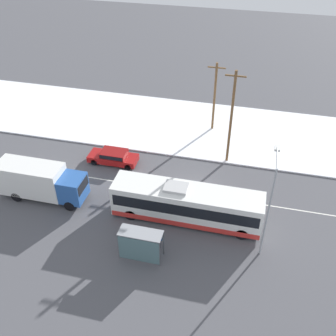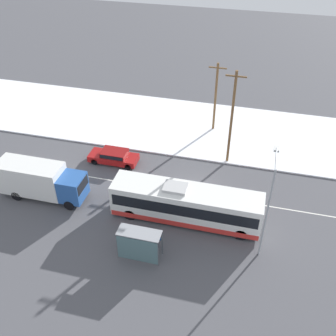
# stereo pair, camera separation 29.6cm
# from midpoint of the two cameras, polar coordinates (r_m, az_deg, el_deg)

# --- Properties ---
(ground_plane) EXTENTS (120.00, 120.00, 0.00)m
(ground_plane) POSITION_cam_midpoint_polar(r_m,az_deg,el_deg) (34.35, 3.01, -3.67)
(ground_plane) COLOR #4C4C51
(snow_lot) EXTENTS (80.00, 11.77, 0.12)m
(snow_lot) POSITION_cam_midpoint_polar(r_m,az_deg,el_deg) (43.23, 5.91, 5.64)
(snow_lot) COLOR white
(snow_lot) RESTS_ON ground_plane
(lane_marking_center) EXTENTS (60.00, 0.12, 0.00)m
(lane_marking_center) POSITION_cam_midpoint_polar(r_m,az_deg,el_deg) (34.35, 3.01, -3.67)
(lane_marking_center) COLOR silver
(lane_marking_center) RESTS_ON ground_plane
(city_bus) EXTENTS (11.80, 2.57, 3.19)m
(city_bus) POSITION_cam_midpoint_polar(r_m,az_deg,el_deg) (30.94, 2.46, -5.24)
(city_bus) COLOR white
(city_bus) RESTS_ON ground_plane
(box_truck) EXTENTS (7.50, 2.30, 3.20)m
(box_truck) POSITION_cam_midpoint_polar(r_m,az_deg,el_deg) (34.60, -18.34, -1.74)
(box_truck) COLOR silver
(box_truck) RESTS_ON ground_plane
(sedan_car) EXTENTS (4.68, 1.80, 1.32)m
(sedan_car) POSITION_cam_midpoint_polar(r_m,az_deg,el_deg) (37.85, -8.15, 1.68)
(sedan_car) COLOR maroon
(sedan_car) RESTS_ON ground_plane
(pedestrian_at_stop) EXTENTS (0.66, 0.30, 1.85)m
(pedestrian_at_stop) POSITION_cam_midpoint_polar(r_m,az_deg,el_deg) (29.02, -1.81, -9.93)
(pedestrian_at_stop) COLOR #23232D
(pedestrian_at_stop) RESTS_ON ground_plane
(bus_shelter) EXTENTS (3.08, 1.20, 2.40)m
(bus_shelter) POSITION_cam_midpoint_polar(r_m,az_deg,el_deg) (27.95, -4.43, -10.75)
(bus_shelter) COLOR gray
(bus_shelter) RESTS_ON ground_plane
(streetlamp) EXTENTS (0.36, 3.04, 7.73)m
(streetlamp) POSITION_cam_midpoint_polar(r_m,az_deg,el_deg) (27.24, 14.31, -4.13)
(streetlamp) COLOR #9EA3A8
(streetlamp) RESTS_ON ground_plane
(utility_pole_roadside) EXTENTS (1.80, 0.24, 9.28)m
(utility_pole_roadside) POSITION_cam_midpoint_polar(r_m,az_deg,el_deg) (35.92, 8.93, 7.27)
(utility_pole_roadside) COLOR brown
(utility_pole_roadside) RESTS_ON ground_plane
(utility_pole_snowlot) EXTENTS (1.80, 0.24, 7.55)m
(utility_pole_snowlot) POSITION_cam_midpoint_polar(r_m,az_deg,el_deg) (41.48, 6.57, 10.32)
(utility_pole_snowlot) COLOR brown
(utility_pole_snowlot) RESTS_ON ground_plane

